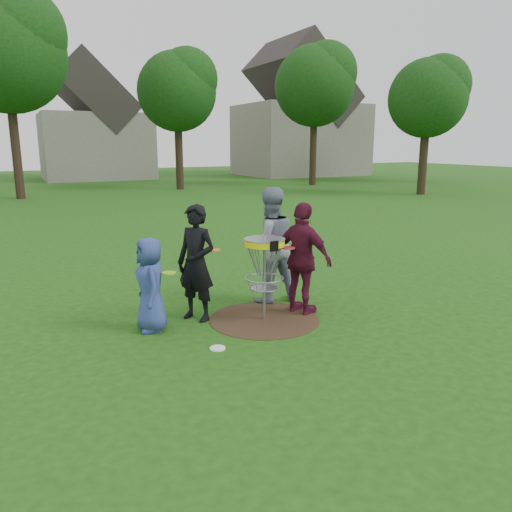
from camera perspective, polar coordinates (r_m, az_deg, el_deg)
name	(u,v)px	position (r m, az deg, el deg)	size (l,w,h in m)	color
ground	(264,319)	(8.20, 0.94, -7.25)	(100.00, 100.00, 0.00)	#19470F
dirt_patch	(264,319)	(8.19, 0.94, -7.23)	(1.80, 1.80, 0.01)	#47331E
player_blue	(150,285)	(7.70, -11.97, -3.21)	(0.71, 0.46, 1.45)	#33448C
player_black	(196,263)	(8.01, -6.84, -0.81)	(0.68, 0.45, 1.88)	black
player_grey	(269,245)	(8.88, 1.53, 1.25)	(1.00, 0.78, 2.06)	#7E8BA3
player_maroon	(303,259)	(8.29, 5.35, -0.31)	(1.10, 0.46, 1.87)	#56132B
disc_on_grass	(218,348)	(7.11, -4.41, -10.46)	(0.22, 0.22, 0.02)	white
disc_golf_basket	(264,259)	(7.90, 0.97, -0.30)	(0.66, 0.67, 1.38)	#9EA0A5
held_discs	(236,251)	(8.03, -2.26, 0.59)	(2.14, 0.82, 0.40)	#99E319
tree_row	(84,73)	(28.00, -19.06, 19.14)	(51.20, 17.42, 9.90)	#38281C
house_row	(122,125)	(40.78, -15.03, 14.29)	(44.50, 10.65, 11.62)	gray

